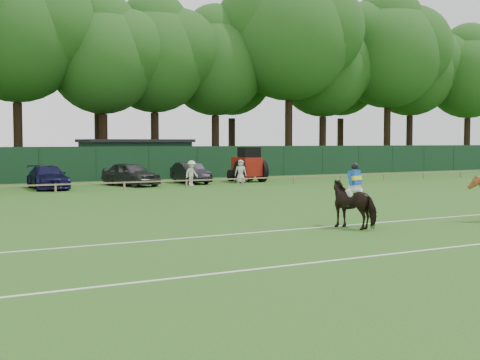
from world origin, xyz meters
TOP-DOWN VIEW (x-y plane):
  - ground at (0.00, 0.00)m, footprint 160.00×160.00m
  - horse_dark at (2.30, -1.59)m, footprint 1.42×2.05m
  - sedan_navy at (-2.74, 21.10)m, footprint 2.13×4.90m
  - hatch_grey at (2.55, 21.26)m, footprint 3.14×4.85m
  - estate_black at (6.99, 21.75)m, footprint 1.76×4.40m
  - spectator_left at (6.01, 19.43)m, footprint 1.20×0.95m
  - spectator_mid at (10.48, 20.59)m, footprint 0.95×0.61m
  - spectator_right at (9.97, 20.03)m, footprint 0.94×0.84m
  - rider_dark at (2.31, -1.61)m, footprint 0.92×0.53m
  - polo_ball at (6.43, 2.70)m, footprint 0.09×0.09m
  - pitch_lines at (0.00, -3.50)m, footprint 60.00×5.10m
  - pitch_rail at (0.00, 18.00)m, footprint 62.10×0.10m
  - perimeter_fence at (0.00, 27.00)m, footprint 92.08×0.08m
  - utility_shed at (6.00, 30.00)m, footprint 8.40×4.40m
  - tree_row at (2.00, 35.00)m, footprint 96.00×12.00m
  - tractor at (11.26, 21.34)m, footprint 2.16×3.06m

SIDE VIEW (x-z plane):
  - ground at x=0.00m, z-range 0.00..0.00m
  - tree_row at x=2.00m, z-range -10.50..10.50m
  - pitch_lines at x=0.00m, z-range 0.00..0.01m
  - polo_ball at x=6.43m, z-range 0.00..0.09m
  - pitch_rail at x=0.00m, z-range 0.20..0.70m
  - sedan_navy at x=-2.74m, z-range 0.00..1.40m
  - estate_black at x=6.99m, z-range 0.00..1.42m
  - spectator_mid at x=10.48m, z-range 0.00..1.51m
  - hatch_grey at x=2.55m, z-range 0.00..1.54m
  - horse_dark at x=2.30m, z-range 0.00..1.58m
  - spectator_right at x=9.97m, z-range 0.00..1.61m
  - spectator_left at x=6.01m, z-range 0.00..1.63m
  - tractor at x=11.26m, z-range -0.07..2.39m
  - perimeter_fence at x=0.00m, z-range 0.00..2.50m
  - rider_dark at x=2.31m, z-range 0.81..2.22m
  - utility_shed at x=6.00m, z-range 0.02..3.06m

